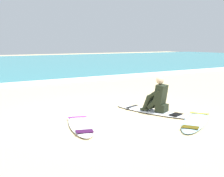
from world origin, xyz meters
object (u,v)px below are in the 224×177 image
Objects in this scene: surfboard_spare_far at (196,121)px; surfer_seated at (158,98)px; surfboard_main at (151,111)px; surfboard_spare_near at (80,124)px.

surfer_seated is at bearing 100.21° from surfboard_spare_far.
surfboard_spare_near is at bearing -176.47° from surfboard_main.
surfboard_spare_near is at bearing 178.32° from surfer_seated.
surfboard_main is 2.25m from surfboard_spare_near.
surfboard_spare_near is (-2.29, 0.07, -0.40)m from surfer_seated.
surfboard_main and surfboard_spare_near have the same top height.
surfer_seated is at bearing -78.49° from surfboard_main.
surfer_seated is 2.32m from surfboard_spare_near.
surfboard_spare_far is at bearing -79.59° from surfboard_main.
surfer_seated reaches higher than surfboard_spare_near.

